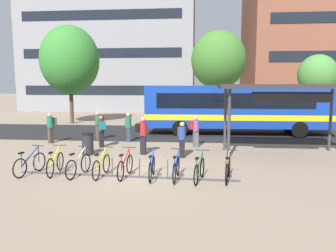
{
  "coord_description": "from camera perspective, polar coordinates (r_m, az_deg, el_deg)",
  "views": [
    {
      "loc": [
        2.04,
        -11.57,
        3.27
      ],
      "look_at": [
        0.54,
        4.2,
        1.22
      ],
      "focal_mm": 34.38,
      "sensor_mm": 36.0,
      "label": 1
    }
  ],
  "objects": [
    {
      "name": "ground",
      "position": [
        12.2,
        -4.44,
        -8.21
      ],
      "size": [
        200.0,
        200.0,
        0.0
      ],
      "primitive_type": "plane",
      "color": "gray"
    },
    {
      "name": "bus_lane_asphalt",
      "position": [
        21.93,
        0.05,
        -1.21
      ],
      "size": [
        80.0,
        7.2,
        0.01
      ],
      "primitive_type": "cube",
      "color": "#232326",
      "rests_on": "ground"
    },
    {
      "name": "city_bus",
      "position": [
        21.8,
        12.29,
        3.25
      ],
      "size": [
        12.07,
        2.77,
        3.2
      ],
      "rotation": [
        0.0,
        0.0,
        0.02
      ],
      "color": "#14389E",
      "rests_on": "ground"
    },
    {
      "name": "bike_rack",
      "position": [
        11.63,
        -7.46,
        -8.57
      ],
      "size": [
        7.96,
        0.45,
        0.7
      ],
      "rotation": [
        0.0,
        0.0,
        -0.05
      ],
      "color": "#47474C",
      "rests_on": "ground"
    },
    {
      "name": "parked_bicycle_blue_0",
      "position": [
        12.87,
        -23.28,
        -6.21
      ],
      "size": [
        0.54,
        1.7,
        0.99
      ],
      "rotation": [
        0.0,
        0.0,
        1.37
      ],
      "color": "black",
      "rests_on": "ground"
    },
    {
      "name": "parked_bicycle_yellow_1",
      "position": [
        12.58,
        -19.34,
        -6.32
      ],
      "size": [
        0.52,
        1.72,
        0.99
      ],
      "rotation": [
        0.0,
        0.0,
        1.65
      ],
      "color": "black",
      "rests_on": "ground"
    },
    {
      "name": "parked_bicycle_white_2",
      "position": [
        12.08,
        -15.56,
        -6.74
      ],
      "size": [
        0.52,
        1.71,
        0.99
      ],
      "rotation": [
        0.0,
        0.0,
        1.41
      ],
      "color": "black",
      "rests_on": "ground"
    },
    {
      "name": "parked_bicycle_yellow_3",
      "position": [
        11.81,
        -11.71,
        -6.94
      ],
      "size": [
        0.52,
        1.72,
        0.99
      ],
      "rotation": [
        0.0,
        0.0,
        1.51
      ],
      "color": "black",
      "rests_on": "ground"
    },
    {
      "name": "parked_bicycle_red_4",
      "position": [
        11.59,
        -7.58,
        -7.12
      ],
      "size": [
        0.52,
        1.72,
        0.99
      ],
      "rotation": [
        0.0,
        0.0,
        1.48
      ],
      "color": "black",
      "rests_on": "ground"
    },
    {
      "name": "parked_bicycle_blue_5",
      "position": [
        11.34,
        -2.89,
        -7.4
      ],
      "size": [
        0.52,
        1.72,
        0.99
      ],
      "rotation": [
        0.0,
        0.0,
        1.6
      ],
      "color": "black",
      "rests_on": "ground"
    },
    {
      "name": "parked_bicycle_blue_6",
      "position": [
        11.21,
        1.46,
        -7.56
      ],
      "size": [
        0.52,
        1.72,
        0.99
      ],
      "rotation": [
        0.0,
        0.0,
        1.51
      ],
      "color": "black",
      "rests_on": "ground"
    },
    {
      "name": "parked_bicycle_green_7",
      "position": [
        11.08,
        5.57,
        -7.77
      ],
      "size": [
        0.55,
        1.7,
        0.99
      ],
      "rotation": [
        0.0,
        0.0,
        1.37
      ],
      "color": "black",
      "rests_on": "ground"
    },
    {
      "name": "parked_bicycle_orange_8",
      "position": [
        11.26,
        10.57,
        -7.62
      ],
      "size": [
        0.52,
        1.71,
        0.99
      ],
      "rotation": [
        0.0,
        0.0,
        1.4
      ],
      "color": "black",
      "rests_on": "ground"
    },
    {
      "name": "transit_shelter",
      "position": [
        15.82,
        19.91,
        6.2
      ],
      "size": [
        5.94,
        2.96,
        3.29
      ],
      "rotation": [
        0.0,
        0.0,
        -0.0
      ],
      "color": "#38383D",
      "rests_on": "ground"
    },
    {
      "name": "commuter_black_pack_0",
      "position": [
        15.06,
        -4.56,
        -1.23
      ],
      "size": [
        0.54,
        0.36,
        1.78
      ],
      "rotation": [
        0.0,
        0.0,
        6.22
      ],
      "color": "black",
      "rests_on": "ground"
    },
    {
      "name": "commuter_teal_pack_1",
      "position": [
        17.08,
        -11.72,
        -0.57
      ],
      "size": [
        0.55,
        0.6,
        1.67
      ],
      "rotation": [
        0.0,
        0.0,
        2.16
      ],
      "color": "black",
      "rests_on": "ground"
    },
    {
      "name": "commuter_olive_pack_2",
      "position": [
        18.52,
        -7.05,
        0.16
      ],
      "size": [
        0.39,
        0.57,
        1.69
      ],
      "rotation": [
        0.0,
        0.0,
        4.88
      ],
      "color": "#2D3851",
      "rests_on": "ground"
    },
    {
      "name": "commuter_red_pack_3",
      "position": [
        19.48,
        -12.21,
        0.44
      ],
      "size": [
        0.53,
        0.35,
        1.7
      ],
      "rotation": [
        0.0,
        0.0,
        3.17
      ],
      "color": "#47382D",
      "rests_on": "ground"
    },
    {
      "name": "commuter_grey_pack_4",
      "position": [
        14.45,
        2.49,
        -1.96
      ],
      "size": [
        0.43,
        0.58,
        1.62
      ],
      "rotation": [
        0.0,
        0.0,
        4.97
      ],
      "color": "black",
      "rests_on": "ground"
    },
    {
      "name": "commuter_grey_pack_5",
      "position": [
        19.19,
        -20.06,
        0.06
      ],
      "size": [
        0.5,
        0.6,
        1.7
      ],
      "rotation": [
        0.0,
        0.0,
        4.29
      ],
      "color": "#47382D",
      "rests_on": "ground"
    },
    {
      "name": "commuter_red_pack_6",
      "position": [
        16.82,
        4.84,
        -0.58
      ],
      "size": [
        0.59,
        0.45,
        1.66
      ],
      "rotation": [
        0.0,
        0.0,
        0.31
      ],
      "color": "#565660",
      "rests_on": "ground"
    },
    {
      "name": "trash_bin",
      "position": [
        15.53,
        -14.05,
        -3.07
      ],
      "size": [
        0.55,
        0.55,
        1.03
      ],
      "color": "#232328",
      "rests_on": "ground"
    },
    {
      "name": "street_tree_0",
      "position": [
        28.46,
        -17.01,
        11.1
      ],
      "size": [
        4.84,
        4.84,
        8.13
      ],
      "color": "brown",
      "rests_on": "ground"
    },
    {
      "name": "street_tree_1",
      "position": [
        30.14,
        8.95,
        11.48
      ],
      "size": [
        4.96,
        4.96,
        8.12
      ],
      "color": "brown",
      "rests_on": "ground"
    },
    {
      "name": "street_tree_2",
      "position": [
        30.11,
        24.99,
        8.18
      ],
      "size": [
        3.25,
        3.25,
        5.78
      ],
      "color": "brown",
      "rests_on": "ground"
    },
    {
      "name": "building_left_wing",
      "position": [
        45.5,
        -9.54,
        14.1
      ],
      "size": [
        21.62,
        12.17,
        17.39
      ],
      "color": "gray",
      "rests_on": "ground"
    }
  ]
}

